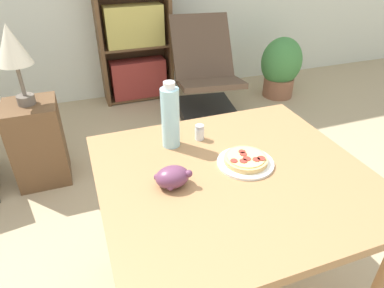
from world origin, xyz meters
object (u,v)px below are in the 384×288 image
lounge_chair_far (206,85)px  bookshelf (134,23)px  pizza_on_plate (246,161)px  salt_shaker (200,132)px  table_lamp (12,49)px  potted_plant_floor (281,67)px  side_table (38,143)px  grape_bunch (172,177)px  drink_bottle (170,117)px

lounge_chair_far → bookshelf: 0.93m
pizza_on_plate → lounge_chair_far: (0.60, 1.89, -0.49)m
salt_shaker → table_lamp: bearing=126.2°
bookshelf → table_lamp: 1.52m
lounge_chair_far → potted_plant_floor: (0.90, 0.12, 0.04)m
pizza_on_plate → lounge_chair_far: bearing=72.3°
potted_plant_floor → lounge_chair_far: bearing=-172.6°
side_table → potted_plant_floor: size_ratio=0.93×
salt_shaker → grape_bunch: bearing=-127.5°
pizza_on_plate → potted_plant_floor: 2.55m
side_table → pizza_on_plate: bearing=-55.9°
pizza_on_plate → drink_bottle: (-0.23, 0.23, 0.12)m
side_table → salt_shaker: bearing=-53.8°
drink_bottle → salt_shaker: (0.13, 0.00, -0.10)m
lounge_chair_far → bookshelf: size_ratio=0.53×
bookshelf → side_table: bookshelf is taller
drink_bottle → bookshelf: bookshelf is taller
salt_shaker → bookshelf: size_ratio=0.04×
salt_shaker → side_table: bearing=126.2°
salt_shaker → potted_plant_floor: (1.61, 1.77, -0.47)m
grape_bunch → potted_plant_floor: (1.81, 2.04, -0.48)m
grape_bunch → bookshelf: bearing=81.4°
pizza_on_plate → grape_bunch: bearing=-174.3°
drink_bottle → pizza_on_plate: bearing=-45.4°
drink_bottle → side_table: bearing=121.3°
pizza_on_plate → bookshelf: bearing=88.3°
grape_bunch → table_lamp: table_lamp is taller
bookshelf → side_table: size_ratio=2.80×
pizza_on_plate → drink_bottle: bearing=134.6°
salt_shaker → side_table: (-0.78, 1.07, -0.51)m
grape_bunch → side_table: 1.54m
pizza_on_plate → side_table: 1.65m
lounge_chair_far → side_table: size_ratio=1.50×
table_lamp → potted_plant_floor: table_lamp is taller
drink_bottle → lounge_chair_far: (0.83, 1.66, -0.61)m
pizza_on_plate → salt_shaker: salt_shaker is taller
salt_shaker → lounge_chair_far: bearing=66.9°
drink_bottle → lounge_chair_far: 1.95m
grape_bunch → drink_bottle: drink_bottle is taller
drink_bottle → salt_shaker: size_ratio=4.17×
drink_bottle → bookshelf: (0.30, 2.24, -0.12)m
salt_shaker → pizza_on_plate: bearing=-67.0°
side_table → table_lamp: table_lamp is taller
side_table → bookshelf: bearing=50.8°
lounge_chair_far → bookshelf: (-0.53, 0.59, 0.49)m
pizza_on_plate → potted_plant_floor: pizza_on_plate is taller
salt_shaker → side_table: 1.42m
pizza_on_plate → side_table: (-0.88, 1.30, -0.49)m
pizza_on_plate → drink_bottle: size_ratio=0.78×
drink_bottle → salt_shaker: drink_bottle is taller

